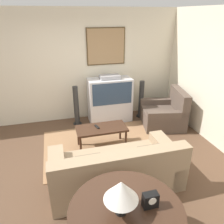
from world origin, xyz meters
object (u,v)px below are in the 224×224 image
(mantel_clock, at_px, (150,200))
(tv, at_px, (110,100))
(table_lamp, at_px, (121,191))
(coffee_table, at_px, (102,130))
(couch, at_px, (116,170))
(speaker_tower_left, at_px, (76,107))
(console_table, at_px, (126,214))
(armchair, at_px, (165,114))
(speaker_tower_right, at_px, (141,100))

(mantel_clock, bearing_deg, tv, 82.13)
(table_lamp, bearing_deg, coffee_table, 82.26)
(tv, xyz_separation_m, table_lamp, (-0.80, -3.49, 0.45))
(coffee_table, bearing_deg, couch, -90.80)
(speaker_tower_left, bearing_deg, console_table, -88.01)
(coffee_table, height_order, console_table, console_table)
(console_table, bearing_deg, speaker_tower_left, 91.99)
(console_table, bearing_deg, couch, 78.66)
(mantel_clock, height_order, speaker_tower_left, speaker_tower_left)
(coffee_table, bearing_deg, speaker_tower_left, 106.99)
(couch, height_order, coffee_table, couch)
(console_table, distance_m, mantel_clock, 0.29)
(table_lamp, height_order, speaker_tower_left, table_lamp)
(table_lamp, bearing_deg, couch, 75.62)
(armchair, height_order, table_lamp, table_lamp)
(armchair, relative_size, table_lamp, 2.91)
(coffee_table, distance_m, speaker_tower_right, 1.79)
(console_table, bearing_deg, tv, 78.12)
(tv, distance_m, console_table, 3.55)
(speaker_tower_left, bearing_deg, armchair, -16.18)
(couch, bearing_deg, speaker_tower_right, -120.30)
(tv, relative_size, couch, 0.59)
(coffee_table, bearing_deg, speaker_tower_right, 41.70)
(couch, height_order, mantel_clock, mantel_clock)
(couch, bearing_deg, console_table, 78.51)
(couch, relative_size, speaker_tower_right, 2.07)
(armchair, distance_m, console_table, 3.49)
(couch, xyz_separation_m, console_table, (-0.23, -1.14, 0.38))
(coffee_table, relative_size, table_lamp, 2.57)
(couch, distance_m, mantel_clock, 1.27)
(armchair, bearing_deg, mantel_clock, -19.06)
(speaker_tower_left, bearing_deg, couch, -81.50)
(coffee_table, distance_m, console_table, 2.30)
(mantel_clock, bearing_deg, armchair, 59.15)
(console_table, distance_m, speaker_tower_left, 3.47)
(tv, height_order, mantel_clock, tv)
(table_lamp, bearing_deg, speaker_tower_right, 64.66)
(coffee_table, distance_m, mantel_clock, 2.33)
(couch, distance_m, speaker_tower_right, 2.70)
(coffee_table, xyz_separation_m, console_table, (-0.24, -2.27, 0.27))
(tv, distance_m, armchair, 1.41)
(console_table, relative_size, mantel_clock, 7.26)
(speaker_tower_right, bearing_deg, table_lamp, -115.34)
(couch, relative_size, mantel_clock, 12.35)
(mantel_clock, distance_m, speaker_tower_left, 3.52)
(speaker_tower_left, bearing_deg, table_lamp, -89.14)
(armchair, xyz_separation_m, mantel_clock, (-1.72, -2.88, 0.54))
(tv, bearing_deg, speaker_tower_left, -179.59)
(table_lamp, distance_m, speaker_tower_left, 3.53)
(couch, height_order, table_lamp, table_lamp)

